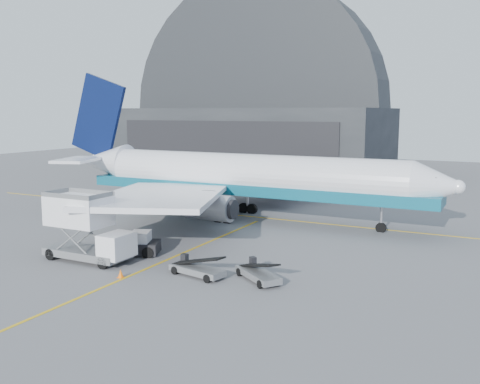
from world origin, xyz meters
The scene contains 9 objects.
ground centered at (0.00, 0.00, 0.00)m, with size 200.00×200.00×0.00m, color #565659.
taxi_lines centered at (0.00, 12.67, 0.01)m, with size 80.00×42.12×0.02m.
hangar centered at (-22.00, 64.95, 9.54)m, with size 50.00×28.30×28.00m.
airliner centered at (-2.96, 18.78, 4.51)m, with size 45.93×44.53×16.12m.
catering_truck centered at (-5.49, -1.38, 2.53)m, with size 7.29×2.87×5.00m.
pushback_tug centered at (-3.32, 1.75, 0.72)m, with size 4.71×3.77×1.92m.
belt_loader_a centered at (4.19, -0.92, 0.53)m, with size 4.60×2.28×1.72m.
belt_loader_b centered at (8.42, 0.09, 0.52)m, with size 4.19×3.60×1.69m.
traffic_cone centered at (-0.31, -3.66, 0.28)m, with size 0.41×0.41×0.59m.
Camera 1 is at (23.20, -31.80, 11.42)m, focal length 40.00 mm.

